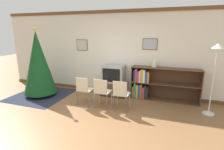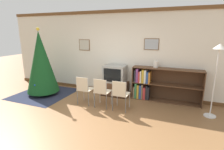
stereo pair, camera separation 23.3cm
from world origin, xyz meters
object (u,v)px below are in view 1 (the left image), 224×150
object	(u,v)px
folding_chair_right	(121,93)
standing_lamp	(216,61)
christmas_tree	(38,63)
television	(114,74)
folding_chair_left	(84,89)
vase	(154,64)
folding_chair_center	(102,91)
bookshelf	(152,84)
tv_console	(114,88)

from	to	relation	value
folding_chair_right	standing_lamp	xyz separation A→B (m)	(2.18, 0.49, 0.89)
christmas_tree	television	size ratio (longest dim) A/B	3.11
folding_chair_left	vase	size ratio (longest dim) A/B	4.09
television	standing_lamp	bearing A→B (deg)	-10.87
television	standing_lamp	distance (m)	2.84
television	folding_chair_center	distance (m)	1.04
folding_chair_left	vase	world-z (taller)	vase
bookshelf	vase	world-z (taller)	vase
standing_lamp	folding_chair_right	bearing A→B (deg)	-167.26
standing_lamp	folding_chair_left	bearing A→B (deg)	-171.39
tv_console	folding_chair_center	size ratio (longest dim) A/B	1.03
television	christmas_tree	bearing A→B (deg)	-160.99
folding_chair_right	vase	size ratio (longest dim) A/B	4.09
christmas_tree	folding_chair_center	world-z (taller)	christmas_tree
folding_chair_left	folding_chair_center	size ratio (longest dim) A/B	1.00
christmas_tree	folding_chair_right	xyz separation A→B (m)	(2.78, -0.24, -0.61)
television	folding_chair_right	distance (m)	1.17
bookshelf	vase	size ratio (longest dim) A/B	9.95
tv_console	bookshelf	size ratio (longest dim) A/B	0.43
vase	folding_chair_right	bearing A→B (deg)	-122.62
vase	television	bearing A→B (deg)	-175.34
folding_chair_left	standing_lamp	xyz separation A→B (m)	(3.25, 0.49, 0.89)
tv_console	folding_chair_center	world-z (taller)	folding_chair_center
christmas_tree	tv_console	distance (m)	2.52
tv_console	bookshelf	distance (m)	1.23
television	folding_chair_left	xyz separation A→B (m)	(-0.54, -1.01, -0.25)
television	folding_chair_left	bearing A→B (deg)	-117.97
vase	standing_lamp	size ratio (longest dim) A/B	0.11
television	tv_console	bearing A→B (deg)	90.00
folding_chair_left	folding_chair_center	distance (m)	0.54
folding_chair_left	bookshelf	size ratio (longest dim) A/B	0.41
christmas_tree	vase	bearing A→B (deg)	14.05
folding_chair_right	tv_console	bearing A→B (deg)	117.91
tv_console	folding_chair_center	bearing A→B (deg)	-90.00
folding_chair_center	folding_chair_right	distance (m)	0.54
bookshelf	standing_lamp	bearing A→B (deg)	-21.64
folding_chair_left	vase	distance (m)	2.20
tv_console	standing_lamp	world-z (taller)	standing_lamp
folding_chair_right	standing_lamp	world-z (taller)	standing_lamp
folding_chair_center	bookshelf	xyz separation A→B (m)	(1.20, 1.09, 0.00)
folding_chair_left	folding_chair_right	xyz separation A→B (m)	(1.08, 0.00, 0.00)
christmas_tree	folding_chair_right	distance (m)	2.86
christmas_tree	folding_chair_left	distance (m)	1.83
bookshelf	folding_chair_right	bearing A→B (deg)	-121.38
folding_chair_left	vase	xyz separation A→B (m)	(1.79, 1.12, 0.63)
television	folding_chair_center	bearing A→B (deg)	-90.00
christmas_tree	folding_chair_center	size ratio (longest dim) A/B	2.63
standing_lamp	television	bearing A→B (deg)	169.13
tv_console	folding_chair_right	xyz separation A→B (m)	(0.54, -1.02, 0.24)
christmas_tree	standing_lamp	world-z (taller)	christmas_tree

